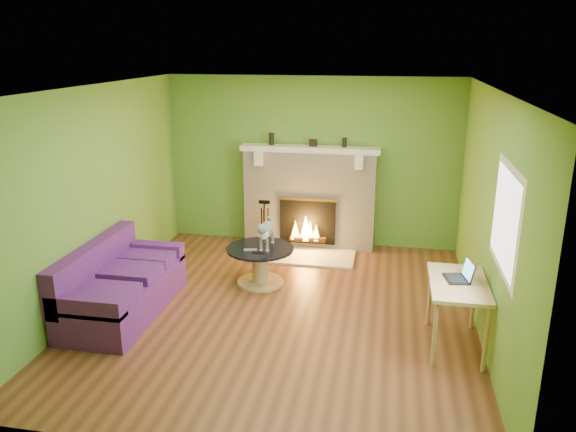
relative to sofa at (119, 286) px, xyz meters
name	(u,v)px	position (x,y,z in m)	size (l,w,h in m)	color
floor	(280,311)	(1.86, 0.36, -0.32)	(5.00, 5.00, 0.00)	#5A2F19
ceiling	(279,88)	(1.86, 0.36, 2.28)	(5.00, 5.00, 0.00)	white
wall_back	(312,162)	(1.86, 2.86, 0.98)	(5.00, 5.00, 0.00)	#5A9731
wall_front	(210,303)	(1.86, -2.14, 0.98)	(5.00, 5.00, 0.00)	#5A9731
wall_left	(96,197)	(-0.39, 0.36, 0.98)	(5.00, 5.00, 0.00)	#5A9731
wall_right	(489,217)	(4.11, 0.36, 0.98)	(5.00, 5.00, 0.00)	#5A9731
window_frame	(506,220)	(4.10, -0.54, 1.23)	(1.20, 1.20, 0.00)	silver
window_pane	(505,220)	(4.09, -0.54, 1.23)	(1.06, 1.06, 0.00)	white
fireplace	(309,198)	(1.86, 2.67, 0.45)	(2.10, 0.46, 1.58)	beige
hearth	(304,256)	(1.86, 2.16, -0.31)	(1.50, 0.75, 0.03)	beige
mantel	(310,149)	(1.86, 2.65, 1.22)	(2.10, 0.28, 0.08)	silver
sofa	(119,286)	(0.00, 0.00, 0.00)	(0.87, 1.85, 0.83)	#491A66
coffee_table	(260,263)	(1.44, 1.10, -0.03)	(0.89, 0.89, 0.50)	tan
desk	(458,290)	(3.81, -0.11, 0.32)	(0.58, 0.99, 0.73)	tan
cat	(267,232)	(1.52, 1.15, 0.38)	(0.24, 0.65, 0.40)	slate
remote_silver	(250,250)	(1.34, 0.98, 0.19)	(0.17, 0.04, 0.02)	gray
remote_black	(258,252)	(1.46, 0.92, 0.19)	(0.16, 0.04, 0.02)	black
laptop	(457,270)	(3.79, -0.06, 0.52)	(0.25, 0.29, 0.22)	black
fire_tools	(265,225)	(1.23, 2.31, 0.10)	(0.21, 0.21, 0.78)	black
mantel_vase_left	(271,139)	(1.27, 2.68, 1.35)	(0.08, 0.08, 0.18)	black
mantel_vase_right	(344,142)	(2.37, 2.68, 1.33)	(0.07, 0.07, 0.14)	black
mantel_box	(313,143)	(1.91, 2.68, 1.31)	(0.12, 0.08, 0.10)	black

